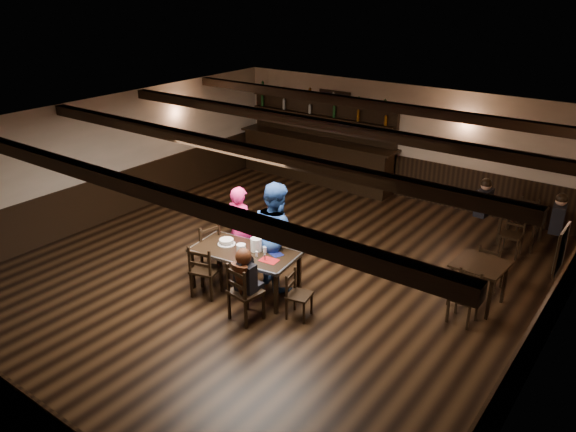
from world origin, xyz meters
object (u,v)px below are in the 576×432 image
Objects in this scene: bar_counter at (317,153)px; chair_near_left at (203,268)px; cake at (227,242)px; woman_pink at (240,229)px; man_blue at (276,235)px; dining_table at (245,254)px; chair_near_right at (242,289)px.

chair_near_left is at bearing -73.88° from bar_counter.
bar_counter is (-1.75, 6.05, 0.18)m from chair_near_left.
woman_pink is at bearing 107.08° from cake.
chair_near_left is 0.50× the size of man_blue.
cake is at bearing 89.42° from chair_near_left.
dining_table is at bearing 132.85° from woman_pink.
bar_counter is (-2.44, 4.97, -0.21)m from man_blue.
dining_table is 0.63m from man_blue.
chair_near_right is at bearing -52.80° from dining_table.
chair_near_left is 1.01m from chair_near_right.
bar_counter is (-2.16, 5.47, 0.04)m from dining_table.
woman_pink reaches higher than chair_near_right.
chair_near_left is 0.59× the size of woman_pink.
woman_pink reaches higher than cake.
dining_table is at bearing 54.36° from chair_near_left.
chair_near_left is at bearing 94.91° from woman_pink.
chair_near_left is 3.09× the size of cake.
woman_pink is at bearing 131.27° from chair_near_right.
chair_near_left is 0.21× the size of bar_counter.
dining_table is 5.88m from bar_counter.
dining_table is 1.17× the size of woman_pink.
man_blue is at bearing 57.21° from chair_near_left.
chair_near_left is at bearing -125.64° from dining_table.
bar_counter reaches higher than man_blue.
man_blue is (-0.29, 1.26, 0.37)m from chair_near_right.
woman_pink reaches higher than dining_table.
man_blue is at bearing 172.98° from woman_pink.
woman_pink is 0.57m from cake.
man_blue is 5.54m from bar_counter.
man_blue is at bearing 35.53° from cake.
woman_pink is at bearing -72.11° from bar_counter.
bar_counter reaches higher than dining_table.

